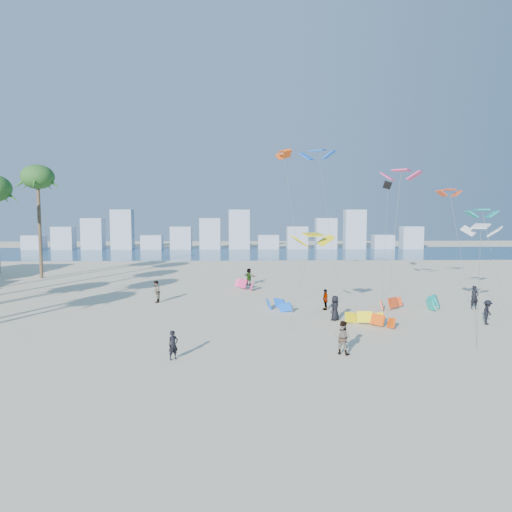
{
  "coord_description": "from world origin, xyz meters",
  "views": [
    {
      "loc": [
        1.91,
        -20.53,
        7.83
      ],
      "look_at": [
        3.0,
        16.0,
        4.5
      ],
      "focal_mm": 33.67,
      "sensor_mm": 36.0,
      "label": 1
    }
  ],
  "objects": [
    {
      "name": "ground",
      "position": [
        0.0,
        0.0,
        0.0
      ],
      "size": [
        220.0,
        220.0,
        0.0
      ],
      "primitive_type": "plane",
      "color": "beige",
      "rests_on": "ground"
    },
    {
      "name": "ocean",
      "position": [
        0.0,
        72.0,
        0.01
      ],
      "size": [
        220.0,
        220.0,
        0.0
      ],
      "primitive_type": "plane",
      "color": "navy",
      "rests_on": "ground"
    },
    {
      "name": "kitesurfer_near",
      "position": [
        -1.75,
        4.57,
        0.79
      ],
      "size": [
        0.68,
        0.65,
        1.57
      ],
      "primitive_type": "imported",
      "rotation": [
        0.0,
        0.0,
        0.66
      ],
      "color": "black",
      "rests_on": "ground"
    },
    {
      "name": "kitesurfer_mid",
      "position": [
        7.47,
        5.3,
        0.94
      ],
      "size": [
        1.15,
        1.1,
        1.88
      ],
      "primitive_type": "imported",
      "rotation": [
        0.0,
        0.0,
        2.54
      ],
      "color": "gray",
      "rests_on": "ground"
    },
    {
      "name": "kitesurfers_far",
      "position": [
        7.37,
        19.97,
        0.91
      ],
      "size": [
        27.09,
        20.29,
        1.93
      ],
      "color": "black",
      "rests_on": "ground"
    },
    {
      "name": "grounded_kites",
      "position": [
        10.19,
        17.91,
        0.45
      ],
      "size": [
        18.25,
        19.29,
        0.99
      ],
      "color": "blue",
      "rests_on": "ground"
    },
    {
      "name": "flying_kites",
      "position": [
        12.8,
        21.57,
        10.72
      ],
      "size": [
        17.63,
        24.07,
        14.7
      ],
      "color": "yellow",
      "rests_on": "ground"
    },
    {
      "name": "distant_skyline",
      "position": [
        -1.19,
        82.0,
        3.09
      ],
      "size": [
        85.0,
        3.0,
        8.4
      ],
      "color": "#9EADBF",
      "rests_on": "ground"
    }
  ]
}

